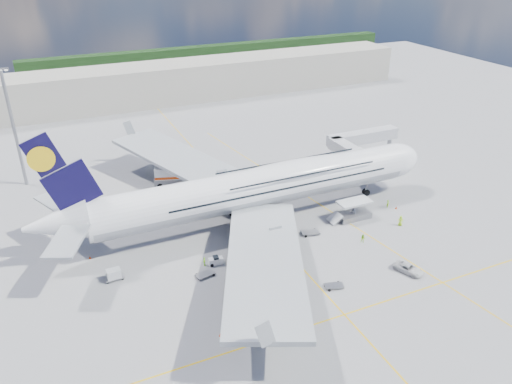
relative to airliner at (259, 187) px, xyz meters
name	(u,v)px	position (x,y,z in m)	size (l,w,h in m)	color
ground	(281,245)	(-0.26, -10.00, -6.87)	(300.00, 300.00, 0.00)	gray
taxi_line_main	(281,245)	(-0.26, -10.00, -6.86)	(0.25, 220.00, 0.01)	gold
taxi_line_cross	(344,315)	(-0.26, -30.00, -6.86)	(120.00, 0.25, 0.01)	gold
taxi_line_diag	(321,205)	(13.74, 0.00, -6.86)	(0.25, 100.00, 0.01)	gold
airliner	(259,187)	(0.00, 0.00, 0.00)	(77.26, 79.15, 23.71)	white
jet_bridge	(358,144)	(29.55, 10.94, -0.02)	(18.80, 12.10, 8.50)	#B7B7BC
cargo_loader	(353,212)	(16.56, -7.11, -5.62)	(8.53, 3.20, 3.67)	silver
light_mast	(14,127)	(-40.26, 35.00, 6.34)	(3.00, 0.70, 25.50)	gray
terminal	(150,84)	(-0.26, 85.00, -0.87)	(180.00, 16.00, 12.00)	#B2AD9E
tree_line	(217,54)	(39.74, 130.00, -2.87)	(160.00, 6.00, 8.00)	#193814
dolly_row_a	(205,274)	(-15.46, -13.03, -6.53)	(3.25, 2.15, 0.44)	gray
dolly_row_b	(271,284)	(-7.35, -20.56, -5.87)	(3.02, 1.73, 1.86)	gray
dolly_row_c	(287,276)	(-4.10, -19.60, -5.85)	(3.17, 1.96, 1.89)	gray
dolly_back	(114,274)	(-28.84, -8.01, -5.87)	(2.97, 1.64, 1.85)	gray
dolly_nose_far	(334,286)	(1.74, -24.02, -6.54)	(3.21, 2.33, 0.42)	gray
dolly_nose_near	(310,232)	(6.26, -8.87, -6.49)	(3.63, 2.49, 0.48)	gray
baggage_tug	(216,261)	(-12.74, -10.65, -6.21)	(2.49, 1.34, 1.49)	white
catering_truck_inner	(171,177)	(-11.32, 21.22, -4.73)	(8.10, 4.77, 4.53)	gray
catering_truck_outer	(172,163)	(-8.89, 28.81, -5.04)	(7.14, 5.35, 3.93)	gray
service_van	(409,269)	(14.84, -25.55, -6.20)	(2.22, 4.82, 1.34)	silver
crew_nose	(388,204)	(25.47, -6.37, -6.05)	(0.60, 0.39, 1.63)	#A1E818
crew_loader	(363,239)	(13.28, -15.18, -6.04)	(0.81, 0.63, 1.66)	#95E117
crew_wing	(204,261)	(-14.60, -10.24, -6.09)	(0.91, 0.38, 1.55)	#A0FF1A
crew_van	(400,221)	(23.15, -13.13, -5.86)	(0.99, 0.64, 2.02)	#B5F71A
crew_tug	(243,263)	(-8.87, -13.14, -6.12)	(0.97, 0.56, 1.50)	#A1E017
cone_nose	(396,208)	(26.67, -7.58, -6.61)	(0.42, 0.42, 0.54)	#E8410C
cone_wing_left_inner	(198,190)	(-7.01, 16.35, -6.56)	(0.50, 0.50, 0.64)	#E8410C
cone_wing_left_outer	(192,179)	(-6.45, 22.08, -6.64)	(0.38, 0.38, 0.48)	#E8410C
cone_wing_right_inner	(240,294)	(-12.22, -19.84, -6.63)	(0.39, 0.39, 0.50)	#E8410C
cone_wing_right_outer	(221,335)	(-17.99, -26.77, -6.61)	(0.41, 0.41, 0.53)	#E8410C
cone_tail	(90,257)	(-31.58, -0.42, -6.62)	(0.40, 0.40, 0.51)	#E8410C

